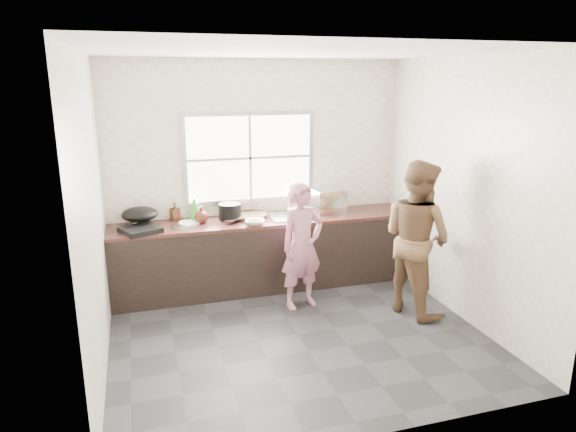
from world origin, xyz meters
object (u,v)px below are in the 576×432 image
object	(u,v)px
bottle_brown_tall	(175,212)
black_pot	(230,211)
cutting_board	(249,216)
bowl_held	(305,215)
woman	(302,250)
person_side	(416,238)
bottle_brown_short	(201,215)
glass_jar	(200,218)
plate_food	(189,223)
burner	(140,230)
pot_lid_right	(181,227)
bowl_mince	(255,222)
bottle_green	(195,208)
pot_lid_left	(139,225)
dish_rack	(329,201)
wok	(140,214)
bowl_crabs	(297,212)

from	to	relation	value
bottle_brown_tall	black_pot	bearing A→B (deg)	-12.42
cutting_board	bottle_brown_tall	world-z (taller)	bottle_brown_tall
bowl_held	cutting_board	bearing A→B (deg)	161.21
woman	bottle_brown_tall	world-z (taller)	woman
person_side	bottle_brown_short	size ratio (longest dim) A/B	9.29
glass_jar	black_pot	bearing A→B (deg)	4.72
plate_food	bottle_brown_short	bearing A→B (deg)	-3.78
bowl_held	burner	world-z (taller)	bowl_held
bowl_held	black_pot	world-z (taller)	black_pot
black_pot	glass_jar	size ratio (longest dim) A/B	2.58
bottle_brown_tall	pot_lid_right	size ratio (longest dim) A/B	0.87
pot_lid_right	bowl_mince	bearing A→B (deg)	-9.49
bottle_green	pot_lid_right	xyz separation A→B (m)	(-0.18, -0.24, -0.14)
pot_lid_left	woman	bearing A→B (deg)	-24.97
pot_lid_right	plate_food	bearing A→B (deg)	49.35
bottle_green	dish_rack	bearing A→B (deg)	-3.05
wok	black_pot	bearing A→B (deg)	-0.85
bottle_brown_short	wok	distance (m)	0.68
dish_rack	bottle_green	bearing A→B (deg)	173.64
person_side	glass_jar	bearing A→B (deg)	43.37
black_pot	glass_jar	world-z (taller)	black_pot
pot_lid_right	bottle_brown_tall	bearing A→B (deg)	97.95
black_pot	cutting_board	bearing A→B (deg)	4.21
cutting_board	plate_food	bearing A→B (deg)	-174.90
bottle_green	bottle_brown_tall	bearing A→B (deg)	164.70
bowl_crabs	pot_lid_left	distance (m)	1.87
black_pot	bottle_brown_short	bearing A→B (deg)	-170.81
woman	dish_rack	world-z (taller)	woman
pot_lid_left	person_side	bearing A→B (deg)	-23.84
bowl_held	pot_lid_left	xyz separation A→B (m)	(-1.91, 0.23, -0.03)
plate_food	bowl_mince	bearing A→B (deg)	-19.74
bowl_mince	dish_rack	xyz separation A→B (m)	(1.02, 0.29, 0.11)
bottle_brown_tall	pot_lid_right	xyz separation A→B (m)	(0.04, -0.30, -0.09)
bottle_green	pot_lid_left	world-z (taller)	bottle_green
bowl_held	bottle_brown_tall	size ratio (longest dim) A/B	1.11
burner	pot_lid_left	world-z (taller)	burner
burner	pot_lid_right	distance (m)	0.45
bowl_crabs	plate_food	distance (m)	1.32
woman	bottle_brown_short	distance (m)	1.25
bowl_mince	person_side	bearing A→B (deg)	-30.37
bottle_brown_tall	pot_lid_right	distance (m)	0.32
glass_jar	woman	bearing A→B (deg)	-35.46
cutting_board	wok	world-z (taller)	wok
cutting_board	bottle_brown_short	size ratio (longest dim) A/B	2.40
bowl_crabs	bowl_mince	bearing A→B (deg)	-153.60
plate_food	woman	bearing A→B (deg)	-31.90
bowl_crabs	bottle_brown_short	size ratio (longest dim) A/B	0.99
bowl_held	pot_lid_right	xyz separation A→B (m)	(-1.45, 0.03, -0.03)
cutting_board	bowl_held	xyz separation A→B (m)	(0.63, -0.22, 0.01)
pot_lid_left	bowl_crabs	bearing A→B (deg)	-1.07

